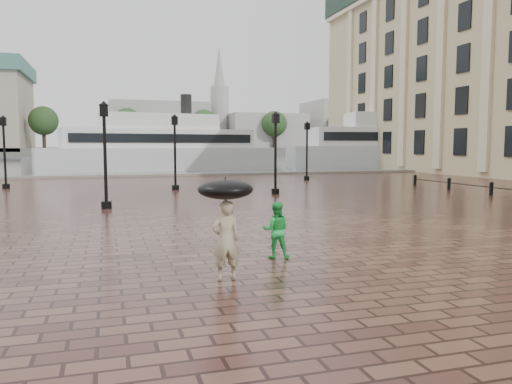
# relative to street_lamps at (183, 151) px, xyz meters

# --- Properties ---
(ground) EXTENTS (300.00, 300.00, 0.00)m
(ground) POSITION_rel_street_lamps_xyz_m (1.60, -17.60, -2.33)
(ground) COLOR #371C19
(ground) RESTS_ON ground
(harbour_water) EXTENTS (240.00, 240.00, 0.00)m
(harbour_water) POSITION_rel_street_lamps_xyz_m (1.60, 74.40, -2.33)
(harbour_water) COLOR #4B545C
(harbour_water) RESTS_ON ground
(quay_edge) EXTENTS (80.00, 0.60, 0.30)m
(quay_edge) POSITION_rel_street_lamps_xyz_m (1.60, 14.40, -2.33)
(quay_edge) COLOR slate
(quay_edge) RESTS_ON ground
(far_shore) EXTENTS (300.00, 60.00, 2.00)m
(far_shore) POSITION_rel_street_lamps_xyz_m (1.60, 142.40, -1.33)
(far_shore) COLOR #4C4C47
(far_shore) RESTS_ON ground
(distant_skyline) EXTENTS (102.50, 22.00, 33.00)m
(distant_skyline) POSITION_rel_street_lamps_xyz_m (49.74, 132.40, 7.13)
(distant_skyline) COLOR #989590
(distant_skyline) RESTS_ON ground
(far_trees) EXTENTS (188.00, 8.00, 13.50)m
(far_trees) POSITION_rel_street_lamps_xyz_m (1.60, 120.40, 7.09)
(far_trees) COLOR #2D2119
(far_trees) RESTS_ON ground
(street_lamps) EXTENTS (21.44, 14.44, 4.40)m
(street_lamps) POSITION_rel_street_lamps_xyz_m (0.00, 0.00, 0.00)
(street_lamps) COLOR black
(street_lamps) RESTS_ON ground
(adult_pedestrian) EXTENTS (0.61, 0.42, 1.61)m
(adult_pedestrian) POSITION_rel_street_lamps_xyz_m (-2.10, -20.14, -1.52)
(adult_pedestrian) COLOR tan
(adult_pedestrian) RESTS_ON ground
(child_pedestrian) EXTENTS (0.78, 0.69, 1.35)m
(child_pedestrian) POSITION_rel_street_lamps_xyz_m (-0.51, -18.60, -1.65)
(child_pedestrian) COLOR green
(child_pedestrian) RESTS_ON ground
(ferry_near) EXTENTS (25.77, 10.08, 8.24)m
(ferry_near) POSITION_rel_street_lamps_xyz_m (1.20, 24.99, 0.15)
(ferry_near) COLOR silver
(ferry_near) RESTS_ON ground
(ferry_far) EXTENTS (28.13, 11.29, 8.99)m
(ferry_far) POSITION_rel_street_lamps_xyz_m (30.11, 23.60, 0.38)
(ferry_far) COLOR silver
(ferry_far) RESTS_ON ground
(umbrella) EXTENTS (1.10, 1.10, 1.12)m
(umbrella) POSITION_rel_street_lamps_xyz_m (-2.10, -20.14, -0.51)
(umbrella) COLOR black
(umbrella) RESTS_ON ground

